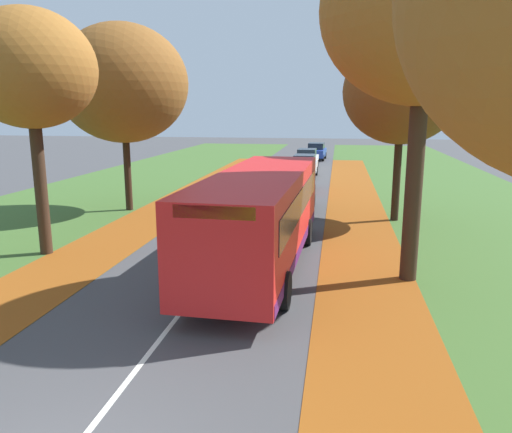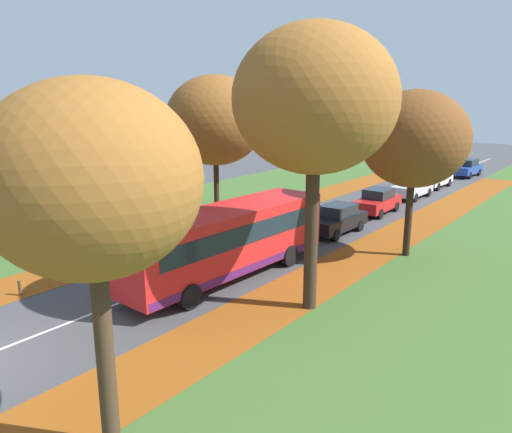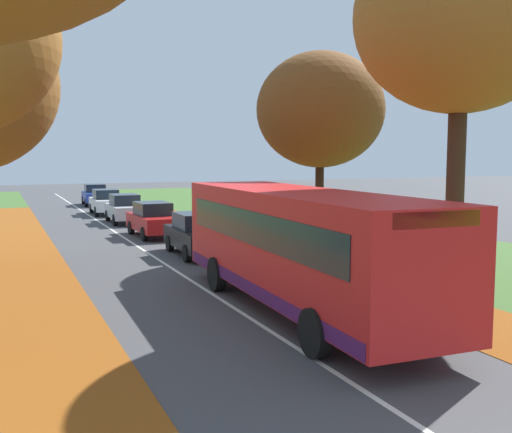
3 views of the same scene
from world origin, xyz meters
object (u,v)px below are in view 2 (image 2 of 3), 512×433
Objects in this scene: bollard_third at (20,288)px; bus at (226,239)px; tree_right_mid at (414,139)px; tree_left_near at (114,126)px; car_white_fourth_in_line at (435,178)px; tree_right_near at (315,100)px; car_red_following at (377,201)px; tree_right_nearest at (91,182)px; car_black_lead at (336,219)px; tree_left_mid at (215,121)px; car_silver_third_in_line at (412,187)px; car_blue_trailing at (467,168)px.

bus is (4.95, 6.42, 1.39)m from bollard_third.
bollard_third is (-9.82, -14.01, -5.26)m from tree_right_mid.
tree_left_near is 1.89× the size of car_white_fourth_in_line.
tree_right_near is 17.22m from car_red_following.
car_black_lead is at bearing 104.19° from tree_right_nearest.
bus is at bearing 52.35° from bollard_third.
car_black_lead is at bearing 88.18° from bus.
tree_right_near reaches higher than car_white_fourth_in_line.
bus is at bearing -89.49° from car_white_fourth_in_line.
tree_right_nearest is at bearing -38.09° from tree_left_near.
tree_left_mid reaches higher than car_red_following.
bollard_third is (-9.37, -5.97, -7.06)m from tree_right_near.
tree_right_nearest reaches higher than bollard_third.
tree_left_near is 14.36m from tree_right_mid.
car_silver_third_in_line is at bearing 99.30° from tree_right_nearest.
tree_right_mid is 17.90m from bollard_third.
car_silver_third_in_line is at bearing 91.69° from car_black_lead.
tree_left_mid is at bearing 178.65° from tree_right_mid.
tree_right_mid is 9.80m from bus.
car_red_following is at bearing 41.94° from tree_left_mid.
tree_right_mid reaches higher than car_blue_trailing.
tree_left_near is 12.77m from car_black_lead.
car_blue_trailing is (-4.67, 26.46, -4.76)m from tree_right_mid.
car_silver_third_in_line and car_blue_trailing have the same top height.
tree_left_mid is at bearing -111.92° from car_white_fourth_in_line.
tree_right_nearest is 1.87× the size of car_silver_third_in_line.
tree_left_mid is (-0.25, 7.60, -0.07)m from tree_left_near.
car_silver_third_in_line is (-0.09, 6.29, 0.00)m from car_red_following.
tree_right_nearest is at bearing -62.43° from bus.
tree_right_nearest is 11.48m from bus.
car_white_fourth_in_line reaches higher than bollard_third.
tree_left_near is at bearing -149.39° from tree_right_mid.
tree_left_near reaches higher than car_black_lead.
tree_left_mid reaches higher than car_silver_third_in_line.
tree_right_near is at bearing -66.26° from car_black_lead.
car_blue_trailing is (0.18, 19.20, 0.00)m from car_red_following.
tree_right_near reaches higher than car_red_following.
car_red_following is (-4.92, 24.30, -5.13)m from tree_right_nearest.
tree_right_nearest reaches higher than car_red_following.
car_white_fourth_in_line is 0.99× the size of car_blue_trailing.
car_white_fourth_in_line is at bearing 99.80° from tree_right_near.
tree_left_mid is 21.47m from tree_right_nearest.
tree_left_mid is 9.61m from car_black_lead.
tree_left_near is 27.72m from car_white_fourth_in_line.
car_red_following is (-4.40, 15.30, -6.56)m from tree_right_near.
tree_left_mid is 12.61m from tree_right_mid.
tree_right_nearest is 1.87× the size of car_black_lead.
car_blue_trailing is at bearing 100.00° from tree_right_mid.
car_red_following is (7.50, 14.57, -5.25)m from tree_left_near.
car_red_following and car_blue_trailing have the same top height.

